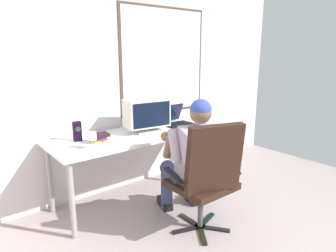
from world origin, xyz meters
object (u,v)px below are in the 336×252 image
at_px(laptop, 175,119).
at_px(book_stack, 99,137).
at_px(person_seated, 193,159).
at_px(crt_monitor, 147,113).
at_px(desk, 137,140).
at_px(office_chair, 208,174).
at_px(wine_glass, 92,137).
at_px(desk_speaker, 77,131).

relative_size(laptop, book_stack, 1.80).
bearing_deg(person_seated, crt_monitor, 91.08).
xyz_separation_m(desk, book_stack, (-0.45, -0.01, 0.12)).
bearing_deg(person_seated, book_stack, 129.96).
bearing_deg(person_seated, office_chair, -105.81).
height_order(desk, crt_monitor, crt_monitor).
xyz_separation_m(person_seated, wine_glass, (-0.75, 0.54, 0.22)).
distance_m(crt_monitor, laptop, 0.50).
xyz_separation_m(laptop, wine_glass, (-1.21, -0.27, 0.05)).
bearing_deg(desk, person_seated, -78.48).
bearing_deg(wine_glass, laptop, 12.76).
distance_m(laptop, desk_speaker, 1.21).
distance_m(person_seated, book_stack, 0.95).
height_order(person_seated, desk_speaker, person_seated).
relative_size(laptop, desk_speaker, 1.82).
height_order(desk, laptop, laptop).
relative_size(crt_monitor, desk_speaker, 2.59).
bearing_deg(person_seated, wine_glass, 143.87).
xyz_separation_m(crt_monitor, book_stack, (-0.59, -0.02, -0.16)).
xyz_separation_m(wine_glass, book_stack, (0.15, 0.17, -0.06)).
height_order(office_chair, crt_monitor, crt_monitor).
distance_m(office_chair, desk_speaker, 1.34).
bearing_deg(office_chair, desk, 94.48).
relative_size(person_seated, laptop, 3.47).
bearing_deg(book_stack, office_chair, -61.41).
bearing_deg(desk, crt_monitor, 1.23).
height_order(desk, person_seated, person_seated).
distance_m(person_seated, wine_glass, 0.95).
xyz_separation_m(office_chair, laptop, (0.53, 1.07, 0.22)).
relative_size(desk, wine_glass, 11.84).
distance_m(office_chair, book_stack, 1.12).
bearing_deg(laptop, book_stack, -174.52).
bearing_deg(desk_speaker, person_seated, -49.30).
relative_size(person_seated, wine_glass, 7.74).
height_order(desk_speaker, book_stack, desk_speaker).
bearing_deg(crt_monitor, laptop, 10.30).
relative_size(desk, desk_speaker, 9.64).
xyz_separation_m(laptop, desk_speaker, (-1.21, 0.05, 0.04)).
bearing_deg(laptop, office_chair, -116.38).
distance_m(desk, crt_monitor, 0.31).
bearing_deg(office_chair, desk_speaker, 121.09).
bearing_deg(laptop, wine_glass, -167.24).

